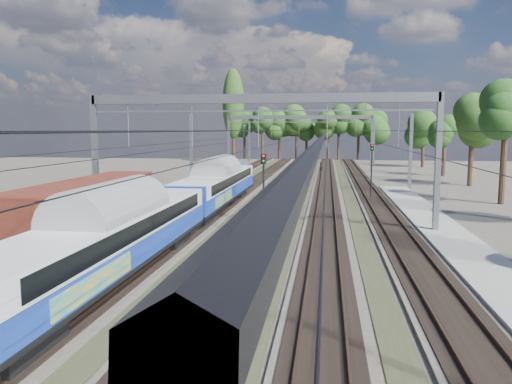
# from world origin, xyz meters

# --- Properties ---
(track_bed) EXTENTS (21.00, 130.00, 0.34)m
(track_bed) POSITION_xyz_m (-0.00, 45.00, 0.10)
(track_bed) COLOR #47423A
(track_bed) RESTS_ON ground
(platform) EXTENTS (3.00, 70.00, 0.30)m
(platform) POSITION_xyz_m (12.00, 20.00, 0.15)
(platform) COLOR gray
(platform) RESTS_ON ground
(catenary) EXTENTS (25.65, 130.00, 9.00)m
(catenary) POSITION_xyz_m (0.33, 52.69, 6.40)
(catenary) COLOR slate
(catenary) RESTS_ON ground
(tree_belt) EXTENTS (40.10, 97.70, 12.11)m
(tree_belt) POSITION_xyz_m (7.00, 95.20, 8.40)
(tree_belt) COLOR black
(tree_belt) RESTS_ON ground
(poplar) EXTENTS (4.40, 4.40, 19.04)m
(poplar) POSITION_xyz_m (-14.50, 98.00, 11.89)
(poplar) COLOR black
(poplar) RESTS_ON ground
(emu_train) EXTENTS (2.97, 62.73, 4.34)m
(emu_train) POSITION_xyz_m (-4.50, 16.47, 2.55)
(emu_train) COLOR black
(emu_train) RESTS_ON ground
(freight_boxcar) EXTENTS (2.92, 14.10, 3.64)m
(freight_boxcar) POSITION_xyz_m (-9.00, 23.42, 2.22)
(freight_boxcar) COLOR black
(freight_boxcar) RESTS_ON ground
(worker) EXTENTS (0.49, 0.66, 1.67)m
(worker) POSITION_xyz_m (3.60, 76.01, 0.83)
(worker) COLOR black
(worker) RESTS_ON ground
(signal_near) EXTENTS (0.34, 0.31, 5.19)m
(signal_near) POSITION_xyz_m (0.63, 27.88, 3.28)
(signal_near) COLOR black
(signal_near) RESTS_ON ground
(signal_far) EXTENTS (0.33, 0.30, 5.33)m
(signal_far) POSITION_xyz_m (8.80, 46.11, 3.37)
(signal_far) COLOR black
(signal_far) RESTS_ON ground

